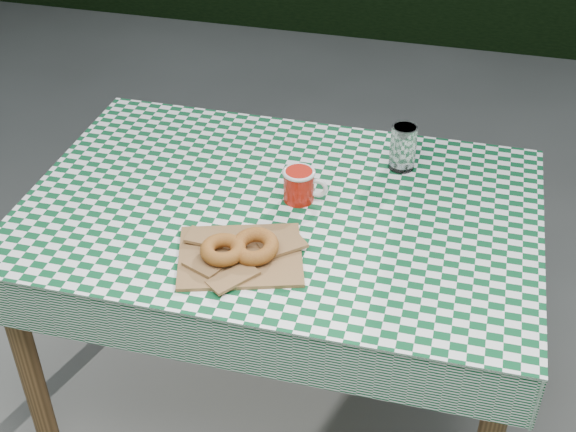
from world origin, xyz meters
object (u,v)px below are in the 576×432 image
object	(u,v)px
table	(281,313)
paper_bag	(240,255)
drinking_glass	(403,147)
coffee_mug	(299,185)

from	to	relation	value
table	paper_bag	size ratio (longest dim) A/B	4.51
drinking_glass	table	bearing A→B (deg)	-137.22
coffee_mug	drinking_glass	xyz separation A→B (m)	(0.24, 0.22, 0.02)
table	coffee_mug	xyz separation A→B (m)	(0.04, 0.03, 0.42)
paper_bag	drinking_glass	bearing A→B (deg)	57.24
paper_bag	coffee_mug	xyz separation A→B (m)	(0.08, 0.26, 0.04)
paper_bag	drinking_glass	xyz separation A→B (m)	(0.31, 0.48, 0.06)
table	drinking_glass	bearing A→B (deg)	42.68
table	coffee_mug	distance (m)	0.43
paper_bag	coffee_mug	world-z (taller)	coffee_mug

